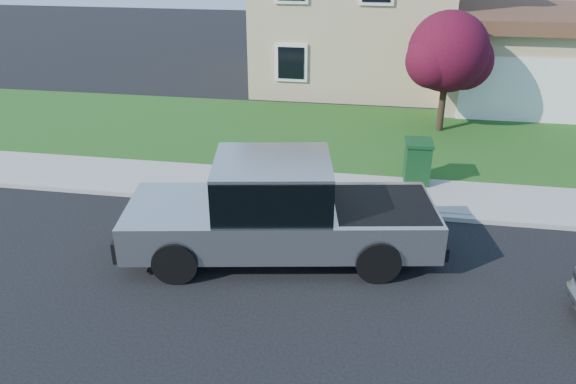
% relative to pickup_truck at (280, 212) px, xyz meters
% --- Properties ---
extents(ground, '(80.00, 80.00, 0.00)m').
position_rel_pickup_truck_xyz_m(ground, '(0.53, -0.69, -1.02)').
color(ground, black).
rests_on(ground, ground).
extents(curb, '(40.00, 0.20, 0.12)m').
position_rel_pickup_truck_xyz_m(curb, '(1.53, 2.21, -0.96)').
color(curb, gray).
rests_on(curb, ground).
extents(sidewalk, '(40.00, 2.00, 0.15)m').
position_rel_pickup_truck_xyz_m(sidewalk, '(1.53, 3.31, -0.95)').
color(sidewalk, gray).
rests_on(sidewalk, ground).
extents(lawn, '(40.00, 7.00, 0.10)m').
position_rel_pickup_truck_xyz_m(lawn, '(1.53, 7.81, -0.97)').
color(lawn, '#144716').
rests_on(lawn, ground).
extents(house, '(14.00, 11.30, 6.85)m').
position_rel_pickup_truck_xyz_m(house, '(1.84, 15.69, 2.15)').
color(house, tan).
rests_on(house, ground).
extents(pickup_truck, '(6.95, 3.36, 2.19)m').
position_rel_pickup_truck_xyz_m(pickup_truck, '(0.00, 0.00, 0.00)').
color(pickup_truck, black).
rests_on(pickup_truck, ground).
extents(woman, '(0.60, 0.46, 1.64)m').
position_rel_pickup_truck_xyz_m(woman, '(-0.39, 1.45, -0.25)').
color(woman, '#E19E7B').
rests_on(woman, ground).
extents(ornamental_tree, '(2.93, 2.64, 4.02)m').
position_rel_pickup_truck_xyz_m(ornamental_tree, '(4.07, 8.80, 1.65)').
color(ornamental_tree, black).
rests_on(ornamental_tree, lawn).
extents(trash_bin, '(0.76, 0.86, 1.18)m').
position_rel_pickup_truck_xyz_m(trash_bin, '(3.05, 4.07, -0.28)').
color(trash_bin, '#0F3716').
rests_on(trash_bin, sidewalk).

